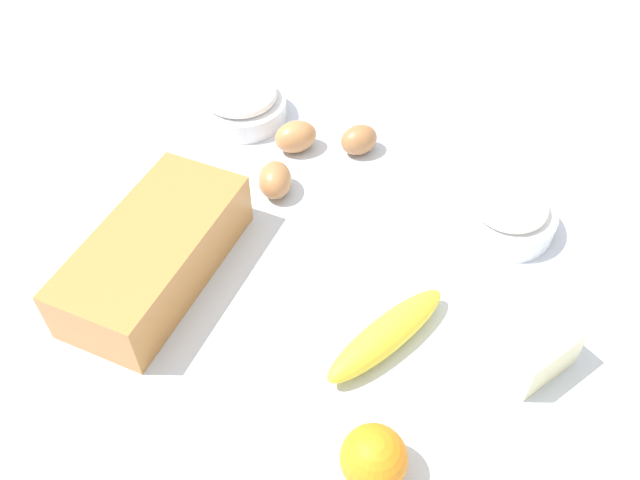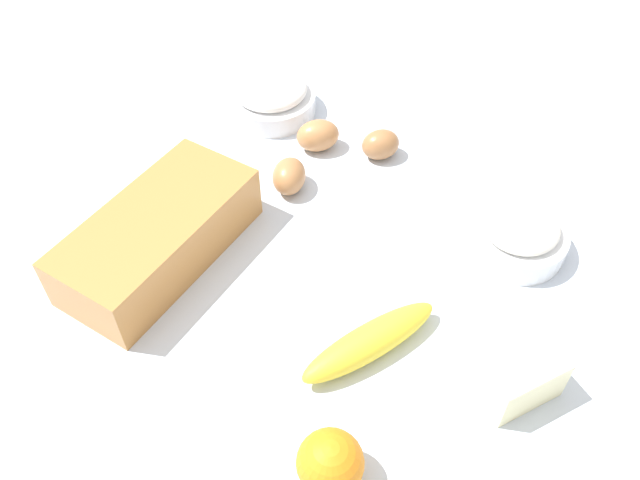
{
  "view_description": "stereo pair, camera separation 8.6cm",
  "coord_description": "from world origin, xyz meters",
  "px_view_note": "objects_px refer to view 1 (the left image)",
  "views": [
    {
      "loc": [
        -0.48,
        -0.33,
        0.68
      ],
      "look_at": [
        0.0,
        0.0,
        0.04
      ],
      "focal_mm": 37.02,
      "sensor_mm": 36.0,
      "label": 1
    },
    {
      "loc": [
        -0.43,
        -0.39,
        0.68
      ],
      "look_at": [
        0.0,
        0.0,
        0.04
      ],
      "focal_mm": 37.02,
      "sensor_mm": 36.0,
      "label": 2
    }
  ],
  "objects_px": {
    "orange_fruit": "(374,458)",
    "butter_block": "(534,349)",
    "loaf_pan": "(155,253)",
    "flour_bowl": "(508,214)",
    "sugar_bowl": "(241,102)",
    "banana": "(387,334)",
    "egg_near_butter": "(296,137)",
    "egg_loose": "(359,140)",
    "egg_beside_bowl": "(275,180)"
  },
  "relations": [
    {
      "from": "loaf_pan",
      "to": "flour_bowl",
      "type": "relative_size",
      "value": 2.26
    },
    {
      "from": "flour_bowl",
      "to": "banana",
      "type": "distance_m",
      "value": 0.26
    },
    {
      "from": "loaf_pan",
      "to": "butter_block",
      "type": "xyz_separation_m",
      "value": [
        0.14,
        -0.46,
        -0.01
      ]
    },
    {
      "from": "egg_near_butter",
      "to": "banana",
      "type": "bearing_deg",
      "value": -128.15
    },
    {
      "from": "butter_block",
      "to": "egg_loose",
      "type": "relative_size",
      "value": 1.5
    },
    {
      "from": "loaf_pan",
      "to": "flour_bowl",
      "type": "bearing_deg",
      "value": -56.44
    },
    {
      "from": "sugar_bowl",
      "to": "egg_beside_bowl",
      "type": "distance_m",
      "value": 0.19
    },
    {
      "from": "flour_bowl",
      "to": "egg_near_butter",
      "type": "bearing_deg",
      "value": 93.87
    },
    {
      "from": "banana",
      "to": "butter_block",
      "type": "distance_m",
      "value": 0.17
    },
    {
      "from": "egg_near_butter",
      "to": "flour_bowl",
      "type": "bearing_deg",
      "value": -86.13
    },
    {
      "from": "orange_fruit",
      "to": "sugar_bowl",
      "type": "bearing_deg",
      "value": 50.84
    },
    {
      "from": "orange_fruit",
      "to": "butter_block",
      "type": "distance_m",
      "value": 0.24
    },
    {
      "from": "orange_fruit",
      "to": "egg_beside_bowl",
      "type": "relative_size",
      "value": 1.09
    },
    {
      "from": "egg_loose",
      "to": "egg_near_butter",
      "type": "bearing_deg",
      "value": 120.86
    },
    {
      "from": "egg_near_butter",
      "to": "orange_fruit",
      "type": "bearing_deg",
      "value": -135.99
    },
    {
      "from": "loaf_pan",
      "to": "butter_block",
      "type": "bearing_deg",
      "value": -83.08
    },
    {
      "from": "sugar_bowl",
      "to": "banana",
      "type": "relative_size",
      "value": 0.78
    },
    {
      "from": "orange_fruit",
      "to": "flour_bowl",
      "type": "bearing_deg",
      "value": 3.87
    },
    {
      "from": "butter_block",
      "to": "egg_beside_bowl",
      "type": "distance_m",
      "value": 0.43
    },
    {
      "from": "flour_bowl",
      "to": "loaf_pan",
      "type": "bearing_deg",
      "value": 134.04
    },
    {
      "from": "flour_bowl",
      "to": "egg_near_butter",
      "type": "distance_m",
      "value": 0.35
    },
    {
      "from": "loaf_pan",
      "to": "banana",
      "type": "distance_m",
      "value": 0.31
    },
    {
      "from": "orange_fruit",
      "to": "banana",
      "type": "bearing_deg",
      "value": 25.15
    },
    {
      "from": "sugar_bowl",
      "to": "banana",
      "type": "distance_m",
      "value": 0.5
    },
    {
      "from": "banana",
      "to": "egg_near_butter",
      "type": "bearing_deg",
      "value": 51.85
    },
    {
      "from": "flour_bowl",
      "to": "butter_block",
      "type": "height_order",
      "value": "flour_bowl"
    },
    {
      "from": "orange_fruit",
      "to": "butter_block",
      "type": "height_order",
      "value": "orange_fruit"
    },
    {
      "from": "orange_fruit",
      "to": "egg_near_butter",
      "type": "distance_m",
      "value": 0.54
    },
    {
      "from": "sugar_bowl",
      "to": "egg_loose",
      "type": "relative_size",
      "value": 2.46
    },
    {
      "from": "orange_fruit",
      "to": "egg_loose",
      "type": "distance_m",
      "value": 0.52
    },
    {
      "from": "loaf_pan",
      "to": "sugar_bowl",
      "type": "height_order",
      "value": "loaf_pan"
    },
    {
      "from": "loaf_pan",
      "to": "egg_beside_bowl",
      "type": "relative_size",
      "value": 4.66
    },
    {
      "from": "loaf_pan",
      "to": "flour_bowl",
      "type": "distance_m",
      "value": 0.48
    },
    {
      "from": "sugar_bowl",
      "to": "egg_near_butter",
      "type": "distance_m",
      "value": 0.12
    },
    {
      "from": "loaf_pan",
      "to": "banana",
      "type": "height_order",
      "value": "loaf_pan"
    },
    {
      "from": "loaf_pan",
      "to": "egg_loose",
      "type": "height_order",
      "value": "loaf_pan"
    },
    {
      "from": "banana",
      "to": "egg_near_butter",
      "type": "relative_size",
      "value": 2.81
    },
    {
      "from": "loaf_pan",
      "to": "orange_fruit",
      "type": "distance_m",
      "value": 0.38
    },
    {
      "from": "banana",
      "to": "orange_fruit",
      "type": "xyz_separation_m",
      "value": [
        -0.15,
        -0.07,
        0.01
      ]
    },
    {
      "from": "sugar_bowl",
      "to": "loaf_pan",
      "type": "bearing_deg",
      "value": -159.46
    },
    {
      "from": "egg_loose",
      "to": "egg_beside_bowl",
      "type": "bearing_deg",
      "value": 160.7
    },
    {
      "from": "sugar_bowl",
      "to": "butter_block",
      "type": "bearing_deg",
      "value": -107.6
    },
    {
      "from": "sugar_bowl",
      "to": "orange_fruit",
      "type": "height_order",
      "value": "orange_fruit"
    },
    {
      "from": "loaf_pan",
      "to": "butter_block",
      "type": "height_order",
      "value": "loaf_pan"
    },
    {
      "from": "loaf_pan",
      "to": "egg_near_butter",
      "type": "xyz_separation_m",
      "value": [
        0.31,
        0.0,
        -0.02
      ]
    },
    {
      "from": "butter_block",
      "to": "flour_bowl",
      "type": "bearing_deg",
      "value": 30.72
    },
    {
      "from": "flour_bowl",
      "to": "egg_loose",
      "type": "relative_size",
      "value": 2.21
    },
    {
      "from": "flour_bowl",
      "to": "banana",
      "type": "bearing_deg",
      "value": 170.99
    },
    {
      "from": "banana",
      "to": "orange_fruit",
      "type": "relative_size",
      "value": 2.72
    },
    {
      "from": "banana",
      "to": "sugar_bowl",
      "type": "bearing_deg",
      "value": 59.0
    }
  ]
}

